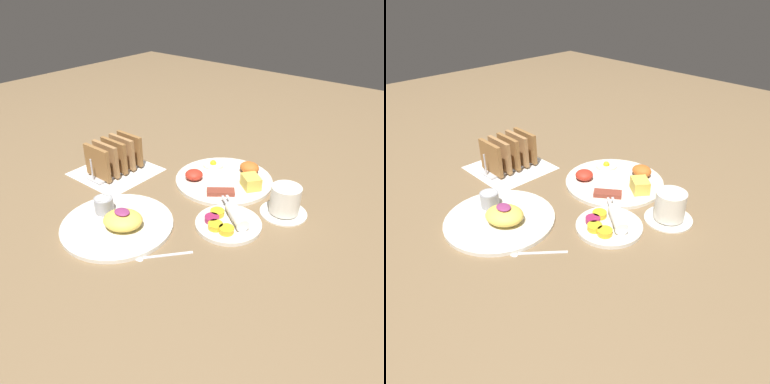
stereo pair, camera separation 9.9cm
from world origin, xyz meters
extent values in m
plane|color=brown|center=(0.00, 0.00, 0.00)|extent=(3.00, 3.00, 0.00)
cube|color=white|center=(-0.22, 0.04, 0.00)|extent=(0.22, 0.22, 0.00)
cylinder|color=silver|center=(0.07, 0.20, 0.01)|extent=(0.28, 0.28, 0.01)
cube|color=#E5C64C|center=(0.16, 0.21, 0.03)|extent=(0.07, 0.07, 0.04)
ellipsoid|color=#C66023|center=(0.11, 0.28, 0.03)|extent=(0.06, 0.05, 0.03)
cylinder|color=#F4EACC|center=(0.00, 0.25, 0.01)|extent=(0.06, 0.06, 0.01)
sphere|color=yellow|center=(0.00, 0.25, 0.02)|extent=(0.02, 0.02, 0.02)
ellipsoid|color=red|center=(0.01, 0.15, 0.02)|extent=(0.05, 0.05, 0.03)
cube|color=brown|center=(0.12, 0.13, 0.02)|extent=(0.08, 0.07, 0.01)
cylinder|color=silver|center=(0.21, 0.03, 0.01)|extent=(0.16, 0.16, 0.01)
cylinder|color=gold|center=(0.17, 0.04, 0.02)|extent=(0.04, 0.04, 0.01)
cylinder|color=#99234C|center=(0.17, 0.01, 0.02)|extent=(0.04, 0.04, 0.01)
cylinder|color=gold|center=(0.20, -0.01, 0.02)|extent=(0.04, 0.04, 0.01)
cylinder|color=gold|center=(0.23, -0.01, 0.02)|extent=(0.04, 0.04, 0.01)
cylinder|color=white|center=(0.22, 0.05, 0.03)|extent=(0.09, 0.08, 0.03)
cube|color=silver|center=(0.16, 0.08, 0.03)|extent=(0.04, 0.03, 0.00)
cube|color=silver|center=(0.17, 0.09, 0.03)|extent=(0.04, 0.03, 0.00)
cylinder|color=silver|center=(0.00, -0.14, 0.01)|extent=(0.27, 0.27, 0.01)
ellipsoid|color=#EAC651|center=(0.02, -0.14, 0.03)|extent=(0.12, 0.11, 0.04)
ellipsoid|color=#8C3366|center=(0.02, -0.14, 0.05)|extent=(0.04, 0.03, 0.01)
cylinder|color=#99999E|center=(-0.06, -0.13, 0.03)|extent=(0.05, 0.05, 0.04)
cylinder|color=white|center=(-0.06, -0.13, 0.05)|extent=(0.04, 0.04, 0.01)
cube|color=#B7B7BC|center=(-0.22, 0.04, 0.01)|extent=(0.06, 0.18, 0.01)
cube|color=olive|center=(-0.22, -0.02, 0.06)|extent=(0.10, 0.01, 0.10)
cube|color=#9E7042|center=(-0.22, 0.01, 0.06)|extent=(0.10, 0.01, 0.10)
cube|color=olive|center=(-0.22, 0.04, 0.06)|extent=(0.10, 0.01, 0.10)
cube|color=#A07244|center=(-0.22, 0.08, 0.06)|extent=(0.10, 0.01, 0.10)
cube|color=olive|center=(-0.22, 0.11, 0.06)|extent=(0.10, 0.01, 0.10)
cylinder|color=#B7B7BC|center=(-0.22, -0.04, 0.04)|extent=(0.01, 0.01, 0.07)
cylinder|color=#B7B7BC|center=(-0.22, 0.13, 0.04)|extent=(0.01, 0.01, 0.07)
cylinder|color=silver|center=(0.29, 0.16, 0.00)|extent=(0.12, 0.12, 0.01)
cylinder|color=silver|center=(0.29, 0.16, 0.04)|extent=(0.08, 0.08, 0.07)
cylinder|color=#381E0F|center=(0.29, 0.16, 0.07)|extent=(0.06, 0.06, 0.01)
cube|color=silver|center=(0.17, -0.14, 0.00)|extent=(0.08, 0.09, 0.00)
ellipsoid|color=silver|center=(0.13, -0.19, 0.00)|extent=(0.02, 0.02, 0.01)
camera|label=1|loc=(0.61, -0.60, 0.54)|focal=35.00mm
camera|label=2|loc=(0.68, -0.53, 0.54)|focal=35.00mm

